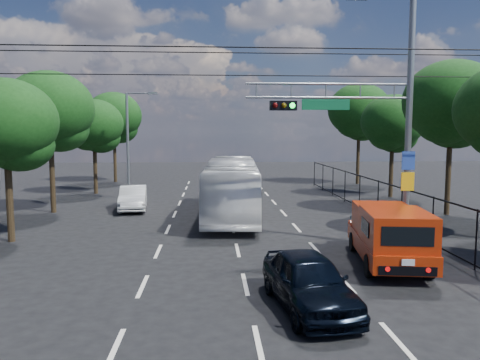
{
  "coord_description": "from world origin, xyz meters",
  "views": [
    {
      "loc": [
        -0.97,
        -9.39,
        4.49
      ],
      "look_at": [
        0.03,
        6.9,
        2.8
      ],
      "focal_mm": 35.0,
      "sensor_mm": 36.0,
      "label": 1
    }
  ],
  "objects": [
    {
      "name": "utility_wires",
      "position": [
        0.0,
        8.83,
        7.23
      ],
      "size": [
        22.0,
        5.04,
        0.74
      ],
      "color": "black",
      "rests_on": "ground"
    },
    {
      "name": "tree_left_e",
      "position": [
        -9.58,
        33.02,
        5.53
      ],
      "size": [
        4.92,
        4.92,
        7.99
      ],
      "color": "black",
      "rests_on": "ground"
    },
    {
      "name": "fence_right",
      "position": [
        7.6,
        12.17,
        1.03
      ],
      "size": [
        0.06,
        34.03,
        2.0
      ],
      "color": "black",
      "rests_on": "ground"
    },
    {
      "name": "navy_hatchback",
      "position": [
        1.48,
        2.01,
        0.71
      ],
      "size": [
        2.21,
        4.37,
        1.43
      ],
      "primitive_type": "imported",
      "rotation": [
        0.0,
        0.0,
        0.13
      ],
      "color": "black",
      "rests_on": "ground"
    },
    {
      "name": "tree_left_c",
      "position": [
        -9.78,
        17.02,
        5.4
      ],
      "size": [
        4.8,
        4.8,
        7.8
      ],
      "color": "black",
      "rests_on": "ground"
    },
    {
      "name": "white_van",
      "position": [
        -5.5,
        17.66,
        0.69
      ],
      "size": [
        1.92,
        4.32,
        1.38
      ],
      "primitive_type": "imported",
      "rotation": [
        0.0,
        0.0,
        0.11
      ],
      "color": "silver",
      "rests_on": "ground"
    },
    {
      "name": "lane_markings",
      "position": [
        -0.0,
        14.0,
        0.01
      ],
      "size": [
        6.12,
        38.0,
        0.01
      ],
      "color": "beige",
      "rests_on": "ground"
    },
    {
      "name": "tree_right_c",
      "position": [
        11.82,
        15.02,
        5.73
      ],
      "size": [
        5.1,
        5.1,
        8.29
      ],
      "color": "black",
      "rests_on": "ground"
    },
    {
      "name": "red_pickup",
      "position": [
        4.99,
        5.78,
        1.07
      ],
      "size": [
        2.7,
        5.59,
        2.0
      ],
      "color": "black",
      "rests_on": "ground"
    },
    {
      "name": "tree_left_b",
      "position": [
        -9.18,
        10.02,
        4.58
      ],
      "size": [
        4.08,
        4.08,
        6.63
      ],
      "color": "black",
      "rests_on": "ground"
    },
    {
      "name": "tree_left_d",
      "position": [
        -9.38,
        25.02,
        4.72
      ],
      "size": [
        4.2,
        4.2,
        6.83
      ],
      "color": "black",
      "rests_on": "ground"
    },
    {
      "name": "tree_right_e",
      "position": [
        11.62,
        30.02,
        5.94
      ],
      "size": [
        5.28,
        5.28,
        8.58
      ],
      "color": "black",
      "rests_on": "ground"
    },
    {
      "name": "streetlight_left",
      "position": [
        -6.33,
        22.0,
        3.94
      ],
      "size": [
        2.09,
        0.22,
        7.08
      ],
      "color": "slate",
      "rests_on": "ground"
    },
    {
      "name": "tree_right_d",
      "position": [
        11.42,
        22.02,
        4.85
      ],
      "size": [
        4.32,
        4.32,
        7.02
      ],
      "color": "black",
      "rests_on": "ground"
    },
    {
      "name": "ground",
      "position": [
        0.0,
        0.0,
        0.0
      ],
      "size": [
        120.0,
        120.0,
        0.0
      ],
      "primitive_type": "plane",
      "color": "black",
      "rests_on": "ground"
    },
    {
      "name": "white_bus",
      "position": [
        0.12,
        15.25,
        1.55
      ],
      "size": [
        3.25,
        11.24,
        3.09
      ],
      "primitive_type": "imported",
      "rotation": [
        0.0,
        0.0,
        -0.06
      ],
      "color": "silver",
      "rests_on": "ground"
    },
    {
      "name": "signal_mast",
      "position": [
        5.28,
        7.99,
        5.24
      ],
      "size": [
        6.43,
        0.39,
        9.5
      ],
      "color": "slate",
      "rests_on": "ground"
    }
  ]
}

